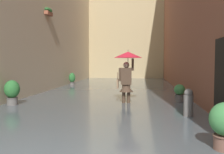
% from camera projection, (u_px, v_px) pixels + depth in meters
% --- Properties ---
extents(ground_plane, '(60.00, 60.00, 0.00)m').
position_uv_depth(ground_plane, '(114.00, 93.00, 13.25)').
color(ground_plane, '#605B56').
extents(flood_water, '(7.53, 25.88, 0.14)m').
position_uv_depth(flood_water, '(114.00, 92.00, 13.24)').
color(flood_water, '#515B60').
rests_on(flood_water, ground_plane).
extents(building_facade_right, '(2.04, 23.88, 8.34)m').
position_uv_depth(building_facade_right, '(34.00, 14.00, 13.49)').
color(building_facade_right, beige).
rests_on(building_facade_right, ground_plane).
extents(building_facade_far, '(10.33, 1.80, 12.31)m').
position_uv_depth(building_facade_far, '(127.00, 13.00, 23.63)').
color(building_facade_far, tan).
rests_on(building_facade_far, ground_plane).
extents(person_wading, '(1.03, 1.03, 2.06)m').
position_uv_depth(person_wading, '(127.00, 67.00, 9.17)').
color(person_wading, black).
rests_on(person_wading, ground_plane).
extents(potted_plant_near_right, '(0.53, 0.53, 0.99)m').
position_uv_depth(potted_plant_near_right, '(12.00, 92.00, 8.79)').
color(potted_plant_near_right, '#66605B').
rests_on(potted_plant_near_right, ground_plane).
extents(potted_plant_mid_left, '(0.41, 0.41, 0.79)m').
position_uv_depth(potted_plant_mid_left, '(180.00, 94.00, 9.47)').
color(potted_plant_mid_left, '#66605B').
rests_on(potted_plant_mid_left, ground_plane).
extents(potted_plant_far_right, '(0.41, 0.41, 0.92)m').
position_uv_depth(potted_plant_far_right, '(72.00, 79.00, 16.35)').
color(potted_plant_far_right, '#66605B').
rests_on(potted_plant_far_right, ground_plane).
extents(mooring_bollard, '(0.26, 0.26, 0.90)m').
position_uv_depth(mooring_bollard, '(188.00, 105.00, 6.95)').
color(mooring_bollard, slate).
rests_on(mooring_bollard, ground_plane).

